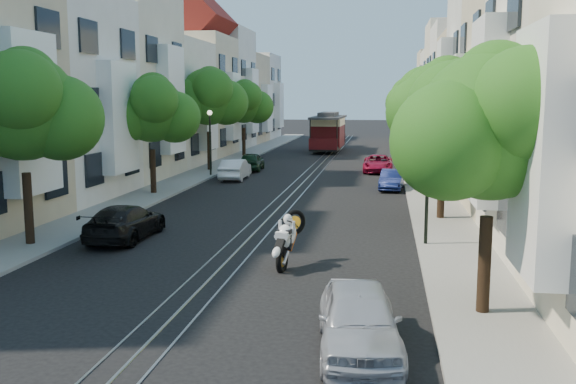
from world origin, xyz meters
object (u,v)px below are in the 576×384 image
at_px(tree_w_b, 152,111).
at_px(parked_car_e_far, 378,164).
at_px(cable_car, 328,130).
at_px(parked_car_w_mid, 235,169).
at_px(tree_e_d, 419,100).
at_px(tree_w_c, 209,98).
at_px(tree_e_b, 446,107).
at_px(tree_w_d, 244,103).
at_px(lamp_east, 428,165).
at_px(lamp_west, 210,133).
at_px(tree_e_a, 494,129).
at_px(tree_e_c, 428,106).
at_px(parked_car_e_near, 359,320).
at_px(sportbike_rider, 287,237).
at_px(parked_car_w_near, 125,222).
at_px(tree_w_a, 24,109).
at_px(parked_car_e_mid, 392,180).
at_px(parked_car_w_far, 252,161).

height_order(tree_w_b, parked_car_e_far, tree_w_b).
distance_m(cable_car, parked_car_w_mid, 22.31).
relative_size(tree_e_d, tree_w_c, 0.97).
relative_size(tree_e_b, tree_w_d, 1.03).
height_order(lamp_east, lamp_west, same).
xyz_separation_m(tree_w_d, lamp_east, (13.44, -31.98, -1.75)).
xyz_separation_m(tree_e_a, tree_w_c, (-14.40, 28.00, 0.67)).
distance_m(tree_e_c, parked_car_e_near, 26.03).
distance_m(tree_e_c, tree_w_d, 21.53).
distance_m(tree_w_b, sportbike_rider, 16.52).
distance_m(tree_e_d, tree_w_b, 22.28).
xyz_separation_m(tree_e_b, parked_car_e_far, (-2.86, 17.16, -4.14)).
distance_m(tree_w_b, lamp_west, 8.22).
bearing_deg(parked_car_w_near, tree_w_b, -74.45).
bearing_deg(tree_e_b, tree_w_a, -154.08).
height_order(tree_w_b, parked_car_w_near, tree_w_b).
height_order(tree_w_a, lamp_east, tree_w_a).
height_order(parked_car_e_mid, parked_car_w_mid, parked_car_w_mid).
distance_m(tree_w_a, parked_car_w_far, 24.37).
distance_m(parked_car_w_near, parked_car_w_far, 22.25).
bearing_deg(tree_w_b, tree_e_a, -49.73).
bearing_deg(tree_w_b, parked_car_w_near, -75.22).
xyz_separation_m(sportbike_rider, parked_car_w_mid, (-6.38, 20.20, -0.29)).
distance_m(tree_w_b, tree_w_d, 22.00).
distance_m(sportbike_rider, cable_car, 42.21).
height_order(tree_e_a, cable_car, tree_e_a).
bearing_deg(tree_w_a, tree_w_b, 90.00).
relative_size(tree_e_b, cable_car, 0.76).
bearing_deg(parked_car_e_far, sportbike_rider, -95.24).
bearing_deg(tree_e_a, tree_w_b, 130.27).
bearing_deg(tree_w_a, sportbike_rider, -8.31).
bearing_deg(tree_e_c, tree_w_c, 160.85).
distance_m(tree_e_a, tree_w_b, 22.28).
height_order(tree_w_b, lamp_east, tree_w_b).
distance_m(parked_car_e_far, parked_car_w_mid, 10.27).
height_order(tree_e_b, lamp_east, tree_e_b).
bearing_deg(parked_car_e_near, tree_e_a, 36.09).
height_order(cable_car, parked_car_w_far, cable_car).
bearing_deg(parked_car_w_mid, tree_e_a, 114.44).
bearing_deg(sportbike_rider, cable_car, 103.16).
bearing_deg(tree_w_b, sportbike_rider, -55.64).
xyz_separation_m(tree_e_b, parked_car_e_mid, (-2.00, 8.81, -4.18)).
bearing_deg(lamp_west, tree_e_d, 33.50).
bearing_deg(parked_car_e_mid, parked_car_e_near, -87.28).
height_order(tree_e_b, parked_car_w_near, tree_e_b).
height_order(tree_e_d, parked_car_w_far, tree_e_d).
relative_size(cable_car, parked_car_w_near, 2.01).
bearing_deg(cable_car, parked_car_w_far, -101.78).
distance_m(parked_car_w_near, parked_car_w_mid, 17.25).
height_order(tree_w_b, parked_car_e_mid, tree_w_b).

